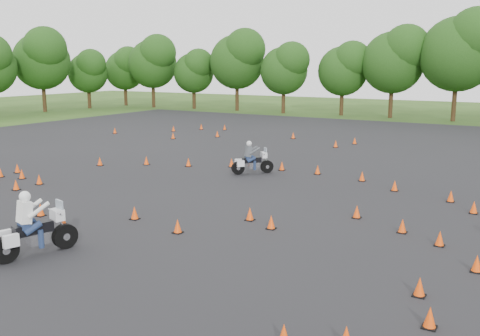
{
  "coord_description": "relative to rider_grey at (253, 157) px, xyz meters",
  "views": [
    {
      "loc": [
        11.03,
        -14.87,
        5.45
      ],
      "look_at": [
        0.0,
        4.0,
        1.2
      ],
      "focal_mm": 40.0,
      "sensor_mm": 36.0,
      "label": 1
    }
  ],
  "objects": [
    {
      "name": "traffic_cones",
      "position": [
        1.86,
        -2.84,
        -0.62
      ],
      "size": [
        36.29,
        33.4,
        0.45
      ],
      "color": "#FF4C0A",
      "rests_on": "asphalt_pad"
    },
    {
      "name": "rider_grey",
      "position": [
        0.0,
        0.0,
        0.0
      ],
      "size": [
        2.0,
        2.03,
        1.68
      ],
      "primitive_type": null,
      "rotation": [
        0.0,
        0.0,
        0.8
      ],
      "color": "#474B50",
      "rests_on": "ground"
    },
    {
      "name": "asphalt_pad",
      "position": [
        1.8,
        -2.34,
        -0.84
      ],
      "size": [
        62.0,
        62.0,
        0.0
      ],
      "primitive_type": "plane",
      "color": "black",
      "rests_on": "ground"
    },
    {
      "name": "rider_white",
      "position": [
        0.31,
        -13.47,
        0.13
      ],
      "size": [
        1.43,
        2.64,
        1.95
      ],
      "primitive_type": null,
      "rotation": [
        0.0,
        0.0,
        1.29
      ],
      "color": "white",
      "rests_on": "ground"
    },
    {
      "name": "ground",
      "position": [
        1.8,
        -8.34,
        -0.85
      ],
      "size": [
        140.0,
        140.0,
        0.0
      ],
      "primitive_type": "plane",
      "color": "#2D5119",
      "rests_on": "ground"
    },
    {
      "name": "treeline",
      "position": [
        3.93,
        26.82,
        3.86
      ],
      "size": [
        87.11,
        32.31,
        11.17
      ],
      "color": "#1D4112",
      "rests_on": "ground"
    }
  ]
}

